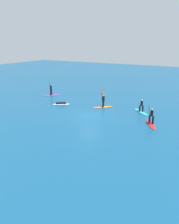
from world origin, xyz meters
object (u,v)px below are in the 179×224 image
object	(u,v)px
surfer_on_purple_board	(51,92)
marker_buoy	(102,93)
surfer_on_red_board	(151,121)
surfer_on_teal_board	(141,109)
surfer_on_orange_board	(103,104)
surfer_on_white_board	(61,104)

from	to	relation	value
surfer_on_purple_board	marker_buoy	size ratio (longest dim) A/B	2.82
surfer_on_red_board	surfer_on_purple_board	xyz separation A→B (m)	(-17.33, 4.69, 0.10)
surfer_on_teal_board	surfer_on_orange_board	xyz separation A→B (m)	(-4.99, -0.54, 0.06)
surfer_on_red_board	surfer_on_white_board	size ratio (longest dim) A/B	1.25
surfer_on_white_board	surfer_on_purple_board	bearing A→B (deg)	109.85
surfer_on_teal_board	surfer_on_orange_board	distance (m)	5.02
marker_buoy	surfer_on_purple_board	bearing A→B (deg)	-142.23
surfer_on_white_board	surfer_on_teal_board	bearing A→B (deg)	-21.97
surfer_on_white_board	marker_buoy	world-z (taller)	marker_buoy
surfer_on_teal_board	surfer_on_red_board	xyz separation A→B (m)	(2.07, -3.51, 0.02)
surfer_on_purple_board	surfer_on_white_board	distance (m)	5.76
surfer_on_red_board	marker_buoy	xyz separation A→B (m)	(-10.63, 9.89, -0.25)
surfer_on_orange_board	marker_buoy	distance (m)	7.79
surfer_on_teal_board	surfer_on_white_board	distance (m)	10.87
surfer_on_red_board	surfer_on_orange_board	distance (m)	7.65
surfer_on_orange_board	surfer_on_purple_board	bearing A→B (deg)	-53.64
surfer_on_purple_board	marker_buoy	xyz separation A→B (m)	(6.71, 5.20, -0.34)
surfer_on_teal_board	surfer_on_orange_board	world-z (taller)	surfer_on_orange_board
surfer_on_teal_board	surfer_on_red_board	world-z (taller)	surfer_on_red_board
surfer_on_red_board	surfer_on_purple_board	world-z (taller)	surfer_on_red_board
surfer_on_purple_board	surfer_on_white_board	xyz separation A→B (m)	(4.63, -3.41, -0.39)
marker_buoy	surfer_on_red_board	bearing A→B (deg)	-42.94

